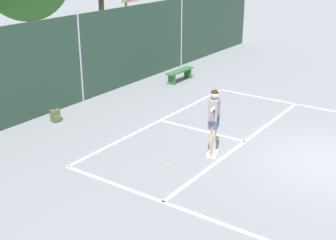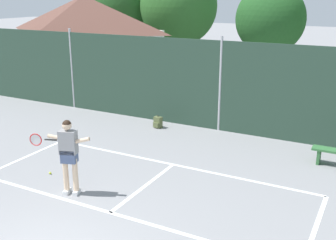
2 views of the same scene
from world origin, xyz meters
name	(u,v)px [view 1 (image 1 of 2)]	position (x,y,z in m)	size (l,w,h in m)	color
ground_plane	(331,163)	(0.00, 0.00, 0.00)	(120.00, 120.00, 0.00)	gray
court_markings	(307,157)	(0.00, 0.65, 0.00)	(8.30, 11.10, 0.01)	white
chainlink_fence	(80,59)	(0.00, 9.00, 1.56)	(26.09, 0.09, 3.27)	#284233
basketball_hoop	(127,17)	(4.93, 10.89, 2.31)	(0.90, 0.67, 3.55)	yellow
tennis_player	(214,117)	(-1.36, 2.78, 1.11)	(1.35, 0.59, 1.85)	silver
tennis_ball	(168,165)	(-2.60, 3.39, 0.03)	(0.07, 0.07, 0.07)	#CCE033
backpack_olive	(55,116)	(-2.02, 8.22, 0.19)	(0.31, 0.29, 0.46)	#566038
courtside_bench	(180,73)	(4.19, 7.52, 0.36)	(1.60, 0.36, 0.48)	#336B38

